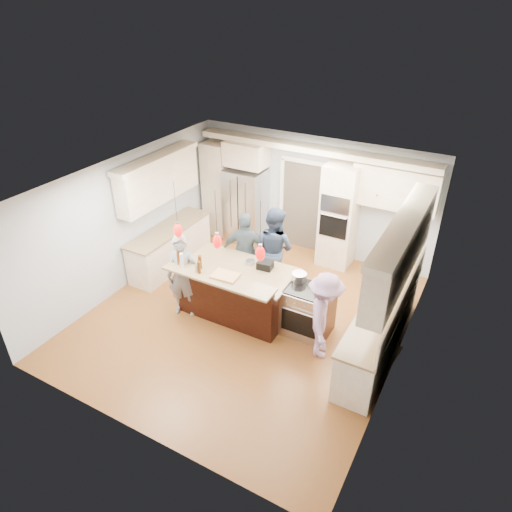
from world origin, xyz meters
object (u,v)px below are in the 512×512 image
at_px(kitchen_island, 237,290).
at_px(person_bar_end, 183,276).
at_px(island_range, 308,311).
at_px(person_far_left, 274,249).
at_px(refrigerator, 245,206).

relative_size(kitchen_island, person_bar_end, 1.26).
distance_m(island_range, person_bar_end, 2.36).
xyz_separation_m(kitchen_island, person_far_left, (0.23, 1.05, 0.41)).
distance_m(refrigerator, island_range, 3.71).
bearing_deg(person_far_left, refrigerator, -35.80).
height_order(island_range, person_far_left, person_far_left).
relative_size(refrigerator, kitchen_island, 0.86).
bearing_deg(person_far_left, kitchen_island, 86.94).
height_order(refrigerator, person_bar_end, refrigerator).
height_order(refrigerator, island_range, refrigerator).
bearing_deg(refrigerator, person_bar_end, -81.54).
height_order(refrigerator, person_far_left, refrigerator).
xyz_separation_m(kitchen_island, person_bar_end, (-0.84, -0.52, 0.35)).
relative_size(island_range, person_far_left, 0.51).
distance_m(island_range, person_far_left, 1.59).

